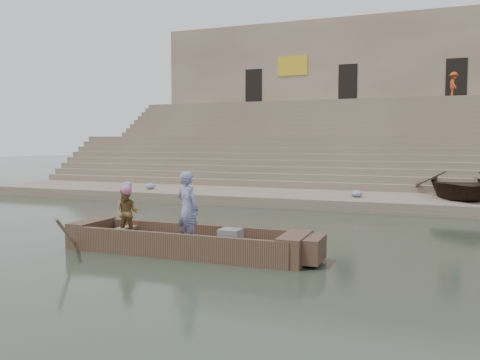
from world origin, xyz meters
The scene contains 14 objects.
ground centered at (0.00, 0.00, 0.00)m, with size 120.00×120.00×0.00m, color #283225.
lower_landing centered at (0.00, 8.00, 0.20)m, with size 32.00×4.00×0.40m, color gray.
mid_landing centered at (0.00, 15.50, 1.40)m, with size 32.00×3.00×2.80m, color gray.
upper_landing centered at (0.00, 22.50, 2.60)m, with size 32.00×3.00×5.20m, color gray.
ghat_steps centered at (0.00, 17.19, 1.80)m, with size 32.00×11.00×5.20m.
building_wall centered at (0.00, 26.50, 5.60)m, with size 32.00×5.07×11.20m.
main_rowboat centered at (-1.67, -1.69, 0.11)m, with size 5.00×1.30×0.22m, color brown.
rowboat_trim centered at (-1.46, -1.69, 0.31)m, with size 6.04×2.63×1.88m.
standing_man centered at (-1.52, -1.84, 1.04)m, with size 0.60×0.39×1.65m, color navy.
rowing_man centered at (-3.27, -1.58, 0.82)m, with size 0.59×0.46×1.20m, color #297D2D.
television centered at (-0.57, -1.69, 0.42)m, with size 0.46×0.42×0.40m.
beached_rowboat centered at (4.63, 8.79, 0.90)m, with size 3.44×4.82×1.00m, color #2D2116.
pedestrian centered at (4.76, 21.97, 5.98)m, with size 1.01×0.58×1.57m, color #A93E1C.
cloth_bundles centered at (-0.37, 7.91, 0.53)m, with size 18.56×1.84×0.26m.
Camera 1 is at (3.42, -11.55, 2.53)m, focal length 37.06 mm.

